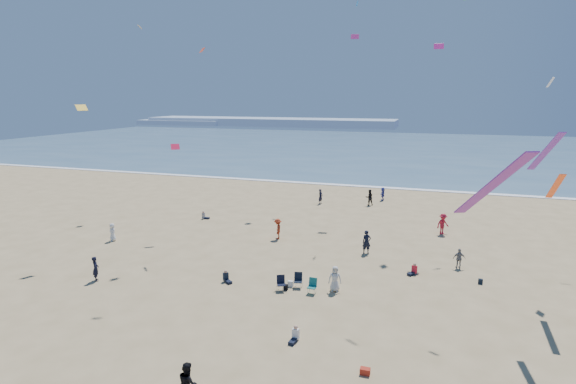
% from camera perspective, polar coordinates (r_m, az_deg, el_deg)
% --- Properties ---
extents(ground, '(220.00, 220.00, 0.00)m').
position_cam_1_polar(ground, '(23.21, -11.64, -20.31)').
color(ground, tan).
rests_on(ground, ground).
extents(ocean, '(220.00, 100.00, 0.06)m').
position_cam_1_polar(ocean, '(112.99, 12.94, 5.43)').
color(ocean, '#476B84').
rests_on(ocean, ground).
extents(surf_line, '(220.00, 1.20, 0.08)m').
position_cam_1_polar(surf_line, '(63.88, 8.67, 0.77)').
color(surf_line, white).
rests_on(surf_line, ground).
extents(headland_far, '(110.00, 20.00, 3.20)m').
position_cam_1_polar(headland_far, '(199.88, -2.45, 8.89)').
color(headland_far, '#7A8EA8').
rests_on(headland_far, ground).
extents(headland_near, '(40.00, 14.00, 2.00)m').
position_cam_1_polar(headland_near, '(212.92, -13.19, 8.62)').
color(headland_near, '#7A8EA8').
rests_on(headland_near, ground).
extents(standing_flyers, '(36.30, 43.46, 1.91)m').
position_cam_1_polar(standing_flyers, '(35.18, 7.06, -7.07)').
color(standing_flyers, black).
rests_on(standing_flyers, ground).
extents(seated_group, '(22.31, 26.13, 0.84)m').
position_cam_1_polar(seated_group, '(30.45, -1.92, -11.01)').
color(seated_group, silver).
rests_on(seated_group, ground).
extents(chair_cluster, '(2.71, 1.56, 1.00)m').
position_cam_1_polar(chair_cluster, '(29.58, 1.14, -11.54)').
color(chair_cluster, black).
rests_on(chair_cluster, ground).
extents(white_tote, '(0.35, 0.20, 0.40)m').
position_cam_1_polar(white_tote, '(30.30, 0.31, -11.57)').
color(white_tote, white).
rests_on(white_tote, ground).
extents(black_backpack, '(0.30, 0.22, 0.38)m').
position_cam_1_polar(black_backpack, '(29.81, -0.33, -12.00)').
color(black_backpack, black).
rests_on(black_backpack, ground).
extents(cooler, '(0.45, 0.30, 0.30)m').
position_cam_1_polar(cooler, '(22.13, 9.76, -21.53)').
color(cooler, '#AB2818').
rests_on(cooler, ground).
extents(navy_bag, '(0.28, 0.18, 0.34)m').
position_cam_1_polar(navy_bag, '(33.35, 23.25, -10.38)').
color(navy_bag, black).
rests_on(navy_bag, ground).
extents(kites_aloft, '(47.24, 44.89, 25.36)m').
position_cam_1_polar(kites_aloft, '(29.94, 15.97, 15.96)').
color(kites_aloft, '#FD4925').
rests_on(kites_aloft, ground).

